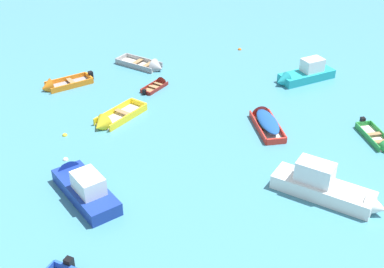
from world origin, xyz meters
name	(u,v)px	position (x,y,z in m)	size (l,w,h in m)	color
motor_launch_deep_blue_near_camera	(82,185)	(-7.39, 14.94, 0.58)	(3.85, 5.96, 2.13)	navy
motor_launch_turquoise_back_row_center	(303,74)	(10.75, 26.28, 0.56)	(5.48, 2.80, 2.06)	teal
rowboat_maroon_far_back	(160,84)	(-0.86, 27.94, 0.13)	(2.62, 2.58, 0.92)	#99754C
rowboat_orange_midfield_left	(57,86)	(-8.88, 29.19, 0.22)	(4.34, 2.80, 1.38)	gray
rowboat_yellow_midfield_right	(110,121)	(-5.27, 22.53, 0.23)	(4.34, 4.11, 1.43)	beige
rowboat_red_outer_right	(264,119)	(5.30, 20.26, 0.36)	(1.65, 4.69, 1.32)	beige
rowboat_grey_center	(150,66)	(-1.10, 31.39, 0.22)	(4.24, 4.27, 1.46)	beige
motor_launch_white_cluster_inner	(330,189)	(6.00, 11.53, 0.66)	(5.63, 5.54, 2.29)	white
rowboat_green_distant_center	(381,143)	(11.80, 15.88, 0.19)	(1.27, 4.03, 1.09)	beige
mooring_buoy_near_foreground	(65,136)	(-8.37, 21.64, 0.00)	(0.35, 0.35, 0.35)	yellow
mooring_buoy_far_field	(240,50)	(7.71, 33.89, 0.00)	(0.34, 0.34, 0.34)	orange
mooring_buoy_between_boats_left	(66,160)	(-8.34, 18.63, 0.00)	(0.35, 0.35, 0.35)	silver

